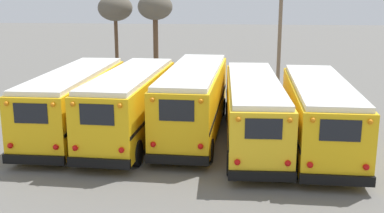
{
  "coord_description": "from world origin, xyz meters",
  "views": [
    {
      "loc": [
        2.03,
        -21.44,
        6.87
      ],
      "look_at": [
        0.0,
        0.2,
        1.61
      ],
      "focal_mm": 45.0,
      "sensor_mm": 36.0,
      "label": 1
    }
  ],
  "objects_px": {
    "school_bus_4": "(319,113)",
    "bare_tree_0": "(115,9)",
    "school_bus_1": "(131,103)",
    "school_bus_0": "(75,101)",
    "school_bus_3": "(254,109)",
    "school_bus_2": "(194,99)",
    "bare_tree_1": "(155,8)",
    "utility_pole": "(280,32)"
  },
  "relations": [
    {
      "from": "school_bus_2",
      "to": "bare_tree_0",
      "type": "distance_m",
      "value": 22.14
    },
    {
      "from": "school_bus_2",
      "to": "school_bus_3",
      "type": "xyz_separation_m",
      "value": [
        2.84,
        -1.16,
        -0.15
      ]
    },
    {
      "from": "school_bus_4",
      "to": "bare_tree_1",
      "type": "height_order",
      "value": "bare_tree_1"
    },
    {
      "from": "utility_pole",
      "to": "bare_tree_0",
      "type": "xyz_separation_m",
      "value": [
        -13.77,
        8.39,
        1.27
      ]
    },
    {
      "from": "school_bus_1",
      "to": "bare_tree_1",
      "type": "xyz_separation_m",
      "value": [
        -2.15,
        19.73,
        3.62
      ]
    },
    {
      "from": "utility_pole",
      "to": "bare_tree_1",
      "type": "bearing_deg",
      "value": 144.82
    },
    {
      "from": "school_bus_4",
      "to": "bare_tree_0",
      "type": "bearing_deg",
      "value": 123.67
    },
    {
      "from": "school_bus_1",
      "to": "school_bus_2",
      "type": "xyz_separation_m",
      "value": [
        2.84,
        1.1,
        0.02
      ]
    },
    {
      "from": "bare_tree_0",
      "to": "school_bus_2",
      "type": "bearing_deg",
      "value": -66.25
    },
    {
      "from": "school_bus_1",
      "to": "school_bus_4",
      "type": "xyz_separation_m",
      "value": [
        8.51,
        -0.63,
        -0.1
      ]
    },
    {
      "from": "school_bus_0",
      "to": "bare_tree_1",
      "type": "height_order",
      "value": "bare_tree_1"
    },
    {
      "from": "school_bus_2",
      "to": "bare_tree_0",
      "type": "bearing_deg",
      "value": 113.75
    },
    {
      "from": "bare_tree_0",
      "to": "school_bus_4",
      "type": "bearing_deg",
      "value": -56.33
    },
    {
      "from": "school_bus_4",
      "to": "utility_pole",
      "type": "bearing_deg",
      "value": 93.01
    },
    {
      "from": "school_bus_0",
      "to": "school_bus_4",
      "type": "xyz_separation_m",
      "value": [
        11.35,
        -1.07,
        -0.04
      ]
    },
    {
      "from": "school_bus_2",
      "to": "school_bus_4",
      "type": "distance_m",
      "value": 5.93
    },
    {
      "from": "school_bus_1",
      "to": "school_bus_4",
      "type": "relative_size",
      "value": 0.98
    },
    {
      "from": "school_bus_1",
      "to": "school_bus_3",
      "type": "xyz_separation_m",
      "value": [
        5.68,
        -0.06,
        -0.13
      ]
    },
    {
      "from": "school_bus_3",
      "to": "school_bus_4",
      "type": "xyz_separation_m",
      "value": [
        2.84,
        -0.57,
        0.03
      ]
    },
    {
      "from": "school_bus_3",
      "to": "utility_pole",
      "type": "bearing_deg",
      "value": 80.51
    },
    {
      "from": "school_bus_1",
      "to": "utility_pole",
      "type": "height_order",
      "value": "utility_pole"
    },
    {
      "from": "school_bus_3",
      "to": "school_bus_2",
      "type": "bearing_deg",
      "value": 157.8
    },
    {
      "from": "school_bus_2",
      "to": "bare_tree_1",
      "type": "relative_size",
      "value": 1.58
    },
    {
      "from": "bare_tree_0",
      "to": "utility_pole",
      "type": "bearing_deg",
      "value": -31.35
    },
    {
      "from": "school_bus_3",
      "to": "bare_tree_1",
      "type": "height_order",
      "value": "bare_tree_1"
    },
    {
      "from": "school_bus_0",
      "to": "school_bus_1",
      "type": "height_order",
      "value": "school_bus_1"
    },
    {
      "from": "school_bus_1",
      "to": "utility_pole",
      "type": "xyz_separation_m",
      "value": [
        7.81,
        12.71,
        2.27
      ]
    },
    {
      "from": "school_bus_1",
      "to": "bare_tree_0",
      "type": "relative_size",
      "value": 1.5
    },
    {
      "from": "school_bus_2",
      "to": "school_bus_3",
      "type": "height_order",
      "value": "school_bus_2"
    },
    {
      "from": "school_bus_4",
      "to": "utility_pole",
      "type": "xyz_separation_m",
      "value": [
        -0.7,
        13.34,
        2.37
      ]
    },
    {
      "from": "school_bus_1",
      "to": "utility_pole",
      "type": "relative_size",
      "value": 1.27
    },
    {
      "from": "school_bus_2",
      "to": "school_bus_4",
      "type": "relative_size",
      "value": 1.05
    },
    {
      "from": "utility_pole",
      "to": "school_bus_2",
      "type": "bearing_deg",
      "value": -113.18
    },
    {
      "from": "school_bus_3",
      "to": "bare_tree_0",
      "type": "height_order",
      "value": "bare_tree_0"
    },
    {
      "from": "school_bus_0",
      "to": "school_bus_3",
      "type": "relative_size",
      "value": 0.92
    },
    {
      "from": "school_bus_3",
      "to": "school_bus_4",
      "type": "height_order",
      "value": "school_bus_4"
    },
    {
      "from": "school_bus_4",
      "to": "bare_tree_0",
      "type": "xyz_separation_m",
      "value": [
        -14.48,
        21.73,
        3.64
      ]
    },
    {
      "from": "school_bus_0",
      "to": "bare_tree_1",
      "type": "xyz_separation_m",
      "value": [
        0.69,
        19.28,
        3.68
      ]
    },
    {
      "from": "school_bus_4",
      "to": "school_bus_3",
      "type": "bearing_deg",
      "value": 168.73
    },
    {
      "from": "bare_tree_0",
      "to": "school_bus_0",
      "type": "bearing_deg",
      "value": -81.39
    },
    {
      "from": "school_bus_4",
      "to": "utility_pole",
      "type": "height_order",
      "value": "utility_pole"
    },
    {
      "from": "utility_pole",
      "to": "school_bus_1",
      "type": "bearing_deg",
      "value": -121.57
    }
  ]
}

